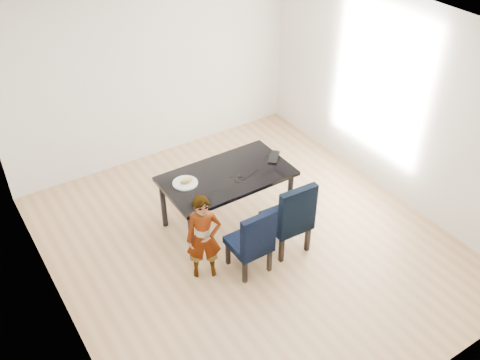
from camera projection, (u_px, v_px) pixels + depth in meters
floor at (249, 243)px, 6.68m from camera, size 4.50×5.00×0.01m
ceiling at (251, 33)px, 5.08m from camera, size 4.50×5.00×0.01m
wall_back at (152, 71)px, 7.58m from camera, size 4.50×0.01×2.70m
wall_front at (427, 299)px, 4.18m from camera, size 4.50×0.01×2.70m
wall_left at (45, 225)px, 4.89m from camera, size 0.01×5.00×2.70m
wall_right at (395, 100)px, 6.87m from camera, size 0.01×5.00×2.70m
dining_table at (227, 199)px, 6.80m from camera, size 1.60×0.90×0.75m
chair_left at (249, 238)px, 6.08m from camera, size 0.43×0.45×0.90m
chair_right at (287, 214)px, 6.35m from camera, size 0.50×0.52×1.00m
child at (204, 238)px, 5.94m from camera, size 0.47×0.41×1.10m
plate at (185, 183)px, 6.42m from camera, size 0.35×0.35×0.02m
sandwich at (186, 180)px, 6.39m from camera, size 0.18×0.10×0.07m
laptop at (271, 157)px, 6.88m from camera, size 0.34×0.34×0.02m
cable_tangle at (241, 179)px, 6.49m from camera, size 0.19×0.19×0.01m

